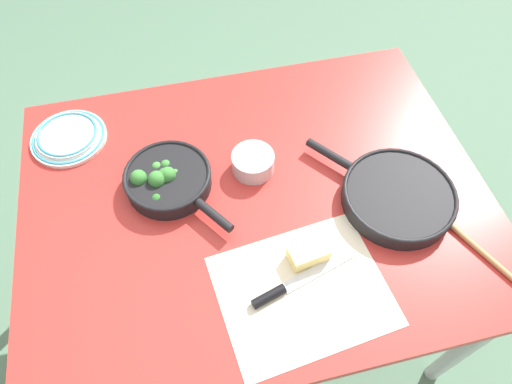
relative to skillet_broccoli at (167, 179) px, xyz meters
name	(u,v)px	position (x,y,z in m)	size (l,w,h in m)	color
ground_plane	(256,299)	(0.23, -0.09, -0.79)	(14.00, 14.00, 0.00)	#51755B
dining_table_red	(256,211)	(0.23, -0.09, -0.11)	(1.26, 0.99, 0.76)	#B72D28
skillet_broccoli	(167,179)	(0.00, 0.00, 0.00)	(0.26, 0.32, 0.08)	black
skillet_eggs	(397,196)	(0.59, -0.19, -0.01)	(0.34, 0.39, 0.05)	black
wooden_spoon	(456,230)	(0.70, -0.31, -0.02)	(0.19, 0.37, 0.02)	#A87A4C
parchment_sheet	(302,290)	(0.27, -0.38, -0.03)	(0.43, 0.36, 0.00)	beige
grater_knife	(289,286)	(0.24, -0.36, -0.02)	(0.28, 0.10, 0.02)	silver
cheese_block	(308,254)	(0.31, -0.30, -0.01)	(0.10, 0.07, 0.05)	#EFD67A
dinner_plate_stack	(68,137)	(-0.27, 0.24, -0.02)	(0.22, 0.22, 0.03)	silver
prep_bowl_steel	(253,162)	(0.24, 0.01, 0.00)	(0.12, 0.12, 0.06)	#B7B7BC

